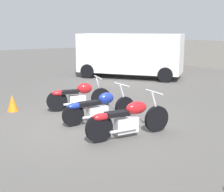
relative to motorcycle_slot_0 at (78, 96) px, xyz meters
The scene contains 6 objects.
ground_plane 1.58m from the motorcycle_slot_0, 19.23° to the right, with size 60.00×60.00×0.00m, color #514F4C.
motorcycle_slot_0 is the anchor object (origin of this frame).
motorcycle_slot_1 1.42m from the motorcycle_slot_0, ahead, with size 0.69×2.16×0.94m.
motorcycle_slot_2 2.83m from the motorcycle_slot_0, ahead, with size 0.65×2.16×1.00m.
parked_van 6.69m from the motorcycle_slot_0, 129.60° to the left, with size 5.14×4.52×2.17m.
traffic_cone_far 1.98m from the motorcycle_slot_0, 118.27° to the right, with size 0.32×0.32×0.50m.
Camera 1 is at (6.84, -3.75, 2.43)m, focal length 50.00 mm.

